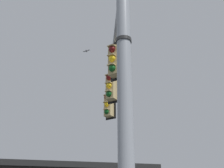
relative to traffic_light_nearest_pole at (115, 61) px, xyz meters
The scene contains 7 objects.
signal_pole 3.67m from the traffic_light_nearest_pole, 126.42° to the left, with size 0.31×0.31×7.81m, color gray.
mast_arm 1.25m from the traffic_light_nearest_pole, 54.57° to the right, with size 0.14×0.14×7.17m, color gray.
traffic_light_nearest_pole is the anchor object (origin of this frame).
traffic_light_mid_inner 2.07m from the traffic_light_nearest_pole, 53.86° to the right, with size 0.54×0.49×1.31m.
traffic_light_mid_outer 4.14m from the traffic_light_nearest_pole, 53.86° to the right, with size 0.54×0.49×1.31m.
street_name_sign 2.47m from the traffic_light_nearest_pole, 126.45° to the left, with size 0.97×1.26×0.22m.
bird_flying 4.01m from the traffic_light_nearest_pole, 34.72° to the right, with size 0.31×0.21×0.10m.
Camera 1 is at (-2.50, 4.37, 2.11)m, focal length 43.52 mm.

